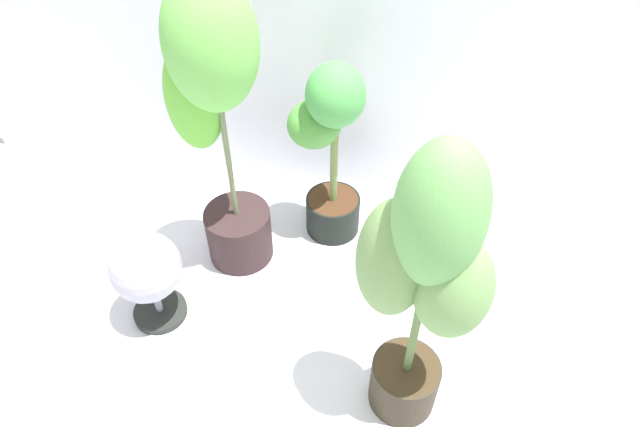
# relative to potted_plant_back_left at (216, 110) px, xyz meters

# --- Properties ---
(ground_plane) EXTENTS (8.00, 8.00, 0.00)m
(ground_plane) POSITION_rel_potted_plant_back_left_xyz_m (0.36, -0.37, -0.64)
(ground_plane) COLOR silver
(ground_plane) RESTS_ON ground
(potted_plant_back_left) EXTENTS (0.39, 0.37, 1.07)m
(potted_plant_back_left) POSITION_rel_potted_plant_back_left_xyz_m (0.00, 0.00, 0.00)
(potted_plant_back_left) COLOR #301F20
(potted_plant_back_left) RESTS_ON ground
(potted_plant_front_right) EXTENTS (0.35, 0.26, 0.97)m
(potted_plant_front_right) POSITION_rel_potted_plant_back_left_xyz_m (0.64, -0.50, -0.06)
(potted_plant_front_right) COLOR #332B1D
(potted_plant_front_right) RESTS_ON ground
(potted_plant_back_center) EXTENTS (0.32, 0.26, 0.72)m
(potted_plant_back_center) POSITION_rel_potted_plant_back_left_xyz_m (0.32, 0.19, -0.24)
(potted_plant_back_center) COLOR black
(potted_plant_back_center) RESTS_ON ground
(floor_fan) EXTENTS (0.26, 0.26, 0.36)m
(floor_fan) POSITION_rel_potted_plant_back_left_xyz_m (-0.19, -0.32, -0.41)
(floor_fan) COLOR black
(floor_fan) RESTS_ON ground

